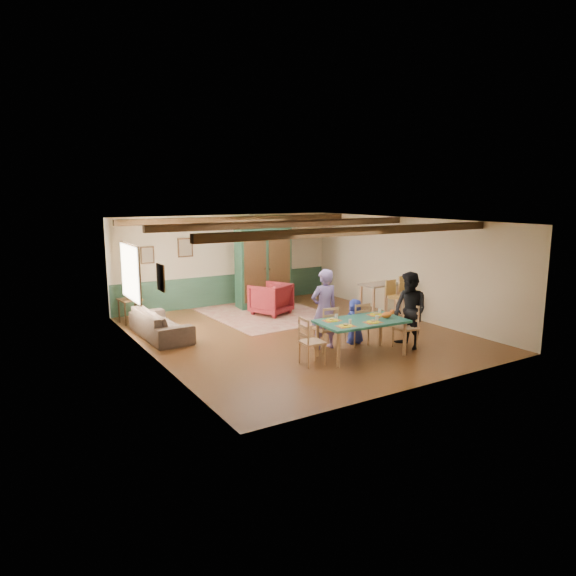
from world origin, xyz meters
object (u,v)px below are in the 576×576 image
dining_table (361,338)px  person_woman (410,310)px  dining_chair_end_right (405,327)px  end_table (130,311)px  dining_chair_end_left (312,341)px  bar_stool_right (409,299)px  sofa (160,323)px  table_lamp (129,287)px  armoire (263,266)px  bar_stool_left (395,302)px  person_man (324,309)px  armchair (271,299)px  dining_chair_far_left (326,328)px  cat (386,314)px  dining_chair_far_right (357,323)px  counter_table (380,300)px  person_child (355,321)px

dining_table → person_woman: person_woman is taller
dining_chair_end_right → end_table: bearing=-135.9°
dining_chair_end_left → bar_stool_right: (4.21, 1.66, 0.10)m
sofa → table_lamp: 1.82m
armoire → sofa: armoire is taller
dining_chair_end_left → bar_stool_right: bar_stool_right is taller
dining_table → bar_stool_left: size_ratio=1.64×
person_man → armchair: 3.47m
dining_chair_far_left → cat: 1.32m
person_man → end_table: bearing=-51.9°
cat → sofa: 5.23m
dining_chair_end_left → dining_chair_far_left: bearing=-46.2°
dining_chair_far_right → dining_chair_end_right: 1.05m
dining_chair_end_left → table_lamp: 5.65m
dining_chair_end_left → armoire: 5.48m
counter_table → dining_chair_far_left: bearing=-150.3°
armoire → sofa: bearing=-149.9°
person_woman → bar_stool_left: person_woman is taller
armchair → sofa: bearing=-14.0°
dining_table → dining_chair_end_right: bearing=-4.0°
end_table → bar_stool_left: (5.87, -3.58, 0.23)m
counter_table → table_lamp: bearing=155.4°
dining_table → dining_chair_end_right: 1.17m
dining_chair_end_right → armchair: (-0.92, 4.31, -0.04)m
sofa → bar_stool_right: 6.41m
person_man → end_table: person_man is taller
person_child → bar_stool_right: bearing=-155.5°
end_table → person_child: bearing=-49.8°
end_table → armchair: bearing=-16.4°
cat → end_table: bearing=129.7°
person_child → table_lamp: size_ratio=1.72×
sofa → end_table: 1.71m
dining_table → cat: size_ratio=5.00×
dining_chair_far_right → person_child: size_ratio=0.95×
bar_stool_left → bar_stool_right: 0.52m
dining_table → armchair: size_ratio=1.88×
dining_chair_far_left → dining_chair_far_right: 0.81m
dining_chair_end_left → dining_chair_end_right: (2.32, -0.16, 0.00)m
dining_chair_end_right → bar_stool_left: (1.37, 1.78, 0.07)m
dining_chair_far_right → person_woman: bearing=139.7°
dining_chair_far_left → person_woman: person_woman is taller
dining_table → bar_stool_right: bearing=29.8°
armchair → table_lamp: size_ratio=1.64×
person_child → table_lamp: 5.91m
person_man → armchair: person_man is taller
person_woman → armoire: armoire is taller
table_lamp → bar_stool_left: table_lamp is taller
dining_table → person_child: 0.91m
cat → armchair: cat is taller
armoire → person_child: bearing=-85.4°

